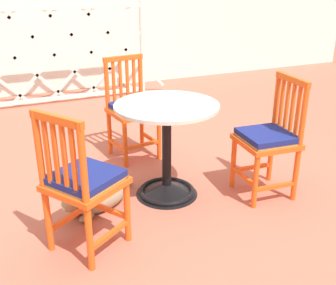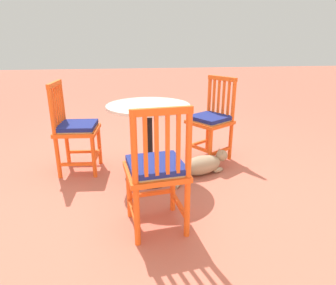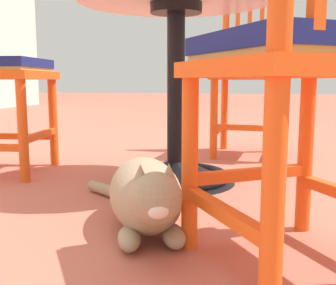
# 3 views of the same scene
# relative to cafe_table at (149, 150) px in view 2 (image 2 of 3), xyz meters

# --- Properties ---
(ground_plane) EXTENTS (24.00, 24.00, 0.00)m
(ground_plane) POSITION_rel_cafe_table_xyz_m (0.02, 0.00, -0.28)
(ground_plane) COLOR #BC604C
(cafe_table) EXTENTS (0.76, 0.76, 0.73)m
(cafe_table) POSITION_rel_cafe_table_xyz_m (0.00, 0.00, 0.00)
(cafe_table) COLOR black
(cafe_table) RESTS_ON ground_plane
(orange_chair_facing_out) EXTENTS (0.43, 0.43, 0.91)m
(orange_chair_facing_out) POSITION_rel_cafe_table_xyz_m (0.71, -0.28, 0.16)
(orange_chair_facing_out) COLOR #EA5619
(orange_chair_facing_out) RESTS_ON ground_plane
(orange_chair_by_planter) EXTENTS (0.45, 0.45, 0.91)m
(orange_chair_by_planter) POSITION_rel_cafe_table_xyz_m (0.01, 0.81, 0.16)
(orange_chair_by_planter) COLOR #EA5619
(orange_chair_by_planter) RESTS_ON ground_plane
(orange_chair_at_corner) EXTENTS (0.55, 0.55, 0.91)m
(orange_chair_at_corner) POSITION_rel_cafe_table_xyz_m (-0.72, -0.40, 0.16)
(orange_chair_at_corner) COLOR #EA5619
(orange_chair_at_corner) RESTS_ON ground_plane
(tabby_cat) EXTENTS (0.64, 0.47, 0.23)m
(tabby_cat) POSITION_rel_cafe_table_xyz_m (-0.56, -0.02, -0.19)
(tabby_cat) COLOR #9E896B
(tabby_cat) RESTS_ON ground_plane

